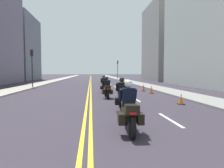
# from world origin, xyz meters

# --- Properties ---
(ground_plane) EXTENTS (264.00, 264.00, 0.00)m
(ground_plane) POSITION_xyz_m (0.00, 48.00, 0.00)
(ground_plane) COLOR #312A35
(sidewalk_left) EXTENTS (2.47, 144.00, 0.12)m
(sidewalk_left) POSITION_xyz_m (-7.80, 48.00, 0.06)
(sidewalk_left) COLOR #9D988C
(sidewalk_left) RESTS_ON ground
(sidewalk_right) EXTENTS (2.47, 144.00, 0.12)m
(sidewalk_right) POSITION_xyz_m (7.80, 48.00, 0.06)
(sidewalk_right) COLOR gray
(sidewalk_right) RESTS_ON ground
(centreline_yellow_inner) EXTENTS (0.12, 132.00, 0.01)m
(centreline_yellow_inner) POSITION_xyz_m (-0.12, 48.00, 0.00)
(centreline_yellow_inner) COLOR yellow
(centreline_yellow_inner) RESTS_ON ground
(centreline_yellow_outer) EXTENTS (0.12, 132.00, 0.01)m
(centreline_yellow_outer) POSITION_xyz_m (0.12, 48.00, 0.00)
(centreline_yellow_outer) COLOR yellow
(centreline_yellow_outer) RESTS_ON ground
(lane_dashes_white) EXTENTS (0.14, 56.40, 0.01)m
(lane_dashes_white) POSITION_xyz_m (3.28, 29.00, 0.00)
(lane_dashes_white) COLOR silver
(lane_dashes_white) RESTS_ON ground
(building_right_1) EXTENTS (8.00, 16.94, 19.11)m
(building_right_1) POSITION_xyz_m (16.96, 25.91, 9.55)
(building_right_1) COLOR #ABB5AF
(building_right_1) RESTS_ON ground
(building_left_2) EXTENTS (7.92, 12.79, 14.81)m
(building_left_2) POSITION_xyz_m (-16.92, 48.61, 7.41)
(building_left_2) COLOR slate
(building_left_2) RESTS_ON ground
(building_right_2) EXTENTS (6.65, 12.64, 16.83)m
(building_right_2) POSITION_xyz_m (16.29, 43.55, 8.42)
(building_right_2) COLOR gray
(building_right_2) RESTS_ON ground
(motorcycle_0) EXTENTS (0.78, 2.24, 1.67)m
(motorcycle_0) POSITION_xyz_m (1.34, 6.60, 0.67)
(motorcycle_0) COLOR black
(motorcycle_0) RESTS_ON ground
(motorcycle_1) EXTENTS (0.78, 2.16, 1.67)m
(motorcycle_1) POSITION_xyz_m (1.67, 10.14, 0.66)
(motorcycle_1) COLOR black
(motorcycle_1) RESTS_ON ground
(motorcycle_2) EXTENTS (0.78, 2.08, 1.59)m
(motorcycle_2) POSITION_xyz_m (1.30, 14.94, 0.64)
(motorcycle_2) COLOR black
(motorcycle_2) RESTS_ON ground
(motorcycle_3) EXTENTS (0.77, 2.23, 1.64)m
(motorcycle_3) POSITION_xyz_m (1.35, 18.95, 0.66)
(motorcycle_3) COLOR black
(motorcycle_3) RESTS_ON ground
(traffic_cone_0) EXTENTS (0.38, 0.38, 0.67)m
(traffic_cone_0) POSITION_xyz_m (5.46, 11.62, 0.33)
(traffic_cone_0) COLOR black
(traffic_cone_0) RESTS_ON ground
(traffic_cone_1) EXTENTS (0.36, 0.36, 0.75)m
(traffic_cone_1) POSITION_xyz_m (5.53, 17.60, 0.37)
(traffic_cone_1) COLOR black
(traffic_cone_1) RESTS_ON ground
(traffic_cone_2) EXTENTS (0.31, 0.31, 0.75)m
(traffic_cone_2) POSITION_xyz_m (5.40, 19.85, 0.37)
(traffic_cone_2) COLOR black
(traffic_cone_2) RESTS_ON ground
(traffic_light_near) EXTENTS (0.28, 0.38, 4.65)m
(traffic_light_near) POSITION_xyz_m (-6.97, 25.41, 3.23)
(traffic_light_near) COLOR black
(traffic_light_near) RESTS_ON ground
(traffic_light_far) EXTENTS (0.28, 0.38, 4.87)m
(traffic_light_far) POSITION_xyz_m (6.97, 50.80, 3.37)
(traffic_light_far) COLOR black
(traffic_light_far) RESTS_ON ground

